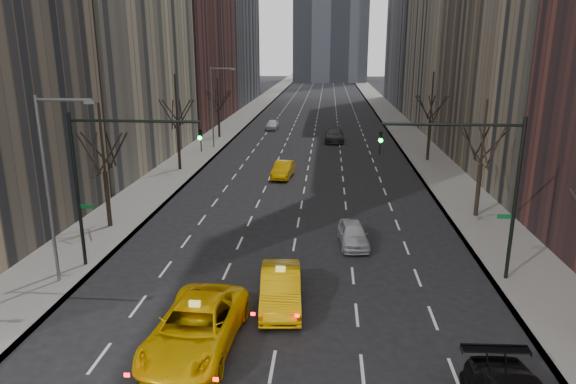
# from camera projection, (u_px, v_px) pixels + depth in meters

# --- Properties ---
(sidewalk_left) EXTENTS (4.50, 320.00, 0.15)m
(sidewalk_left) POSITION_uv_depth(u_px,v_px,m) (241.00, 119.00, 82.88)
(sidewalk_left) COLOR slate
(sidewalk_left) RESTS_ON ground
(sidewalk_right) EXTENTS (4.50, 320.00, 0.15)m
(sidewalk_right) POSITION_uv_depth(u_px,v_px,m) (394.00, 120.00, 81.04)
(sidewalk_right) COLOR slate
(sidewalk_right) RESTS_ON ground
(tree_lw_b) EXTENTS (3.36, 3.50, 7.82)m
(tree_lw_b) POSITION_uv_depth(u_px,v_px,m) (105.00, 172.00, 31.98)
(tree_lw_b) COLOR black
(tree_lw_b) RESTS_ON ground
(tree_lw_c) EXTENTS (3.36, 3.50, 8.74)m
(tree_lw_c) POSITION_uv_depth(u_px,v_px,m) (178.00, 128.00, 47.25)
(tree_lw_c) COLOR black
(tree_lw_c) RESTS_ON ground
(tree_lw_d) EXTENTS (3.36, 3.50, 7.36)m
(tree_lw_d) POSITION_uv_depth(u_px,v_px,m) (219.00, 110.00, 64.65)
(tree_lw_d) COLOR black
(tree_lw_d) RESTS_ON ground
(tree_rw_b) EXTENTS (3.36, 3.50, 7.82)m
(tree_rw_b) POSITION_uv_depth(u_px,v_px,m) (481.00, 164.00, 34.01)
(tree_rw_b) COLOR black
(tree_rw_b) RESTS_ON ground
(tree_rw_c) EXTENTS (3.36, 3.50, 8.74)m
(tree_rw_c) POSITION_uv_depth(u_px,v_px,m) (430.00, 122.00, 51.20)
(tree_rw_c) COLOR black
(tree_rw_c) RESTS_ON ground
(traffic_mast_left) EXTENTS (6.69, 0.39, 8.00)m
(traffic_mast_left) POSITION_uv_depth(u_px,v_px,m) (107.00, 166.00, 25.53)
(traffic_mast_left) COLOR black
(traffic_mast_left) RESTS_ON ground
(traffic_mast_right) EXTENTS (6.69, 0.39, 8.00)m
(traffic_mast_right) POSITION_uv_depth(u_px,v_px,m) (482.00, 173.00, 24.15)
(traffic_mast_right) COLOR black
(traffic_mast_right) RESTS_ON ground
(streetlight_near) EXTENTS (2.83, 0.22, 9.00)m
(streetlight_near) POSITION_uv_depth(u_px,v_px,m) (53.00, 172.00, 23.71)
(streetlight_near) COLOR slate
(streetlight_near) RESTS_ON ground
(streetlight_far) EXTENTS (2.83, 0.22, 9.00)m
(streetlight_far) POSITION_uv_depth(u_px,v_px,m) (215.00, 99.00, 57.28)
(streetlight_far) COLOR slate
(streetlight_far) RESTS_ON ground
(taxi_suv) EXTENTS (3.37, 6.65, 1.80)m
(taxi_suv) POSITION_uv_depth(u_px,v_px,m) (196.00, 328.00, 19.52)
(taxi_suv) COLOR #FFC505
(taxi_suv) RESTS_ON ground
(taxi_sedan) EXTENTS (2.17, 5.16, 1.66)m
(taxi_sedan) POSITION_uv_depth(u_px,v_px,m) (281.00, 288.00, 22.87)
(taxi_sedan) COLOR #DDA004
(taxi_sedan) RESTS_ON ground
(silver_sedan_ahead) EXTENTS (1.93, 4.12, 1.36)m
(silver_sedan_ahead) POSITION_uv_depth(u_px,v_px,m) (353.00, 234.00, 29.94)
(silver_sedan_ahead) COLOR #A4A7AC
(silver_sedan_ahead) RESTS_ON ground
(far_taxi) EXTENTS (1.95, 4.42, 1.41)m
(far_taxi) POSITION_uv_depth(u_px,v_px,m) (283.00, 170.00, 45.63)
(far_taxi) COLOR #FFB305
(far_taxi) RESTS_ON ground
(far_suv_grey) EXTENTS (2.32, 5.70, 1.65)m
(far_suv_grey) POSITION_uv_depth(u_px,v_px,m) (334.00, 135.00, 63.07)
(far_suv_grey) COLOR #313136
(far_suv_grey) RESTS_ON ground
(far_car_white) EXTENTS (1.72, 3.96, 1.33)m
(far_car_white) POSITION_uv_depth(u_px,v_px,m) (272.00, 125.00, 72.40)
(far_car_white) COLOR silver
(far_car_white) RESTS_ON ground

